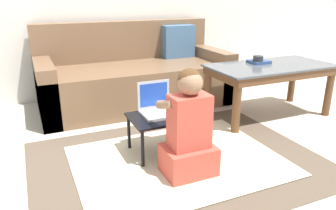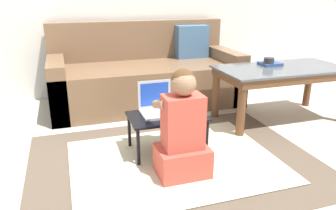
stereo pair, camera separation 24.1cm
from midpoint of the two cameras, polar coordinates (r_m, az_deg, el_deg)
ground_plane at (r=2.52m, az=-1.84°, el=-7.85°), size 16.00×16.00×0.00m
area_rug at (r=2.35m, az=-1.23°, el=-9.76°), size 1.99×1.50×0.01m
couch at (r=3.51m, az=-7.87°, el=4.95°), size 1.93×0.90×0.84m
coffee_table at (r=3.19m, az=15.31°, el=5.44°), size 1.17×0.59×0.50m
laptop_desk at (r=2.39m, az=-2.91°, el=-2.57°), size 0.56×0.35×0.29m
laptop at (r=2.40m, az=-4.64°, el=-0.72°), size 0.25×0.22×0.23m
computer_mouse at (r=2.42m, az=-0.04°, el=-1.05°), size 0.07×0.10×0.03m
person_seated at (r=2.08m, az=0.32°, el=-4.64°), size 0.33×0.35×0.71m
cup_on_table at (r=3.17m, az=13.30°, el=7.63°), size 0.09×0.09×0.08m
book_on_table at (r=3.22m, az=13.48°, el=7.32°), size 0.18×0.16×0.03m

